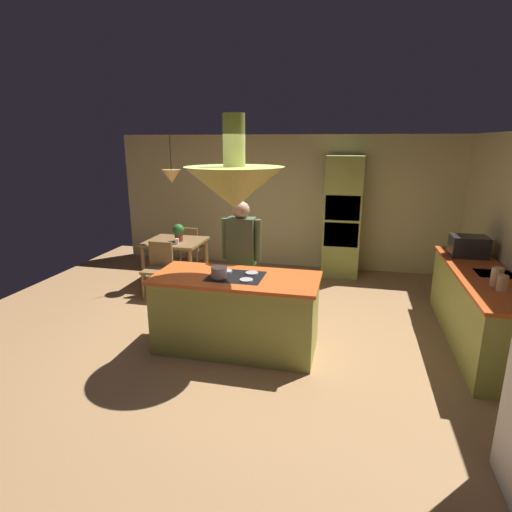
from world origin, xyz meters
TOP-DOWN VIEW (x-y plane):
  - ground at (0.00, 0.00)m, footprint 8.16×8.16m
  - wall_back at (0.00, 3.45)m, footprint 6.80×0.10m
  - kitchen_island at (0.00, -0.20)m, footprint 1.94×0.88m
  - counter_run_right at (2.84, 0.60)m, footprint 0.73×2.60m
  - oven_tower at (1.10, 3.04)m, footprint 0.66×0.62m
  - dining_table at (-1.70, 1.90)m, footprint 0.98×0.89m
  - person_at_island at (-0.12, 0.51)m, footprint 0.53×0.22m
  - range_hood at (0.00, -0.20)m, footprint 1.10×1.10m
  - pendant_light_over_table at (-1.70, 1.90)m, footprint 0.32×0.32m
  - chair_facing_island at (-1.70, 1.23)m, footprint 0.40×0.40m
  - chair_by_back_wall at (-1.70, 2.57)m, footprint 0.40×0.40m
  - potted_plant_on_table at (-1.61, 1.87)m, footprint 0.20×0.20m
  - cup_on_table at (-1.57, 1.68)m, footprint 0.07×0.07m
  - canister_flour at (2.84, -0.04)m, footprint 0.10×0.10m
  - canister_sugar at (2.84, 0.14)m, footprint 0.12×0.12m
  - microwave_on_counter at (2.84, 1.37)m, footprint 0.46×0.36m
  - cooking_pot_on_cooktop at (-0.16, -0.33)m, footprint 0.18×0.18m

SIDE VIEW (x-z plane):
  - ground at x=0.00m, z-range 0.00..0.00m
  - kitchen_island at x=0.00m, z-range -0.01..0.92m
  - counter_run_right at x=2.84m, z-range 0.01..0.92m
  - chair_facing_island at x=-1.70m, z-range 0.07..0.94m
  - chair_by_back_wall at x=-1.70m, z-range 0.07..0.94m
  - dining_table at x=-1.70m, z-range 0.27..1.03m
  - cup_on_table at x=-1.57m, z-range 0.76..0.85m
  - potted_plant_on_table at x=-1.61m, z-range 0.78..1.08m
  - person_at_island at x=-0.12m, z-range 0.13..1.81m
  - cooking_pot_on_cooktop at x=-0.16m, z-range 0.93..1.05m
  - canister_flour at x=2.84m, z-range 0.91..1.08m
  - canister_sugar at x=2.84m, z-range 0.91..1.11m
  - microwave_on_counter at x=2.84m, z-range 0.91..1.19m
  - oven_tower at x=1.10m, z-range 0.00..2.18m
  - wall_back at x=0.00m, z-range 0.00..2.55m
  - pendant_light_over_table at x=-1.70m, z-range 1.45..2.27m
  - range_hood at x=0.00m, z-range 1.46..2.46m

